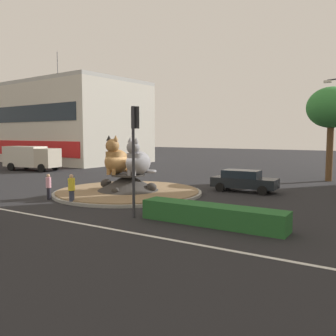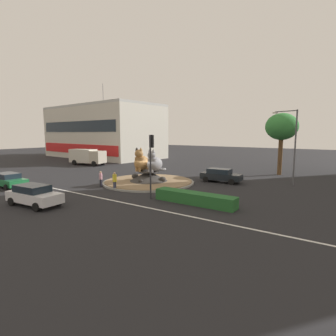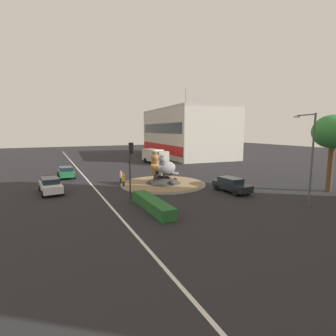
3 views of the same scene
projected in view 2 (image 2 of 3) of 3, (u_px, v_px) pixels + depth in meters
ground_plane at (149, 183)px, 29.57m from camera, size 160.00×160.00×0.00m
lane_centreline at (93, 196)px, 23.28m from camera, size 112.00×0.20×0.01m
roundabout_island at (149, 179)px, 29.51m from camera, size 10.04×10.04×1.36m
cat_statue_tabby at (141, 162)px, 29.45m from camera, size 1.93×2.88×2.64m
cat_statue_grey at (154, 163)px, 28.78m from camera, size 1.64×2.60×2.51m
traffic_light_mast at (151, 155)px, 22.01m from camera, size 0.36×0.46×5.37m
shophouse_block at (103, 132)px, 61.03m from camera, size 28.70×15.65×16.19m
clipped_hedge_strip at (194, 198)px, 20.77m from camera, size 6.75×1.20×0.90m
broadleaf_tree_behind_island at (282, 127)px, 34.63m from camera, size 4.11×4.11×8.10m
streetlight_arm at (292, 142)px, 27.78m from camera, size 2.66×0.90×7.91m
pedestrian_pink_shirt at (101, 178)px, 27.47m from camera, size 0.32×0.32×1.60m
pedestrian_yellow_shirt at (115, 181)px, 25.81m from camera, size 0.39×0.39×1.76m
sedan_on_far_lane at (34, 195)px, 20.24m from camera, size 4.74×2.39×1.59m
hatchback_near_shophouse at (221, 175)px, 29.92m from camera, size 4.60×2.10×1.53m
parked_car_right at (9, 180)px, 26.98m from camera, size 4.33×2.10×1.47m
delivery_box_truck at (87, 156)px, 45.87m from camera, size 6.79×3.34×2.72m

